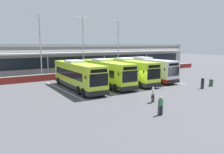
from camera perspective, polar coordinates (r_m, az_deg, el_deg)
The scene contains 19 objects.
ground_plane at distance 27.66m, azimuth 7.92°, elevation -3.62°, with size 200.00×200.00×0.00m, color #4C4C51.
terminal_building at distance 50.50m, azimuth -12.71°, elevation 5.24°, with size 70.00×13.00×6.00m.
red_barrier_wall at distance 39.44m, azimuth -6.13°, elevation 0.91°, with size 60.00×0.40×1.10m.
coach_bus_leftmost at distance 28.47m, azimuth -9.21°, elevation 0.36°, with size 3.25×12.23×3.78m.
coach_bus_left_centre at distance 30.68m, azimuth -1.78°, elevation 1.06°, with size 3.25×12.23×3.78m.
coach_bus_centre at distance 32.94m, azimuth 4.16°, elevation 1.57°, with size 3.25×12.23×3.78m.
coach_bus_right_centre at distance 36.15m, azimuth 9.22°, elevation 2.11°, with size 3.25×12.23×3.78m.
bay_stripe_far_west at distance 28.50m, azimuth -13.23°, elevation -3.39°, with size 0.14×13.00×0.01m, color silver.
bay_stripe_west at distance 30.17m, azimuth -5.74°, elevation -2.54°, with size 0.14×13.00×0.01m, color silver.
bay_stripe_mid_west at distance 32.30m, azimuth 0.87°, elevation -1.75°, with size 0.14×13.00×0.01m, color silver.
bay_stripe_centre at distance 34.81m, azimuth 6.58°, elevation -1.05°, with size 0.14×13.00×0.01m, color silver.
bay_stripe_mid_east at distance 37.63m, azimuth 11.48°, elevation -0.44°, with size 0.14×13.00×0.01m, color silver.
pedestrian_with_handbag at distance 22.06m, azimuth 11.01°, elevation -4.56°, with size 0.60×0.54×1.62m.
pedestrian_in_dark_coat at distance 30.82m, azimuth 23.26°, elevation -1.32°, with size 0.54×0.32×1.62m.
pedestrian_child at distance 18.24m, azimuth 12.96°, elevation -7.38°, with size 0.54×0.30×1.62m.
lamp_post_west at distance 38.62m, azimuth -18.81°, elevation 8.87°, with size 3.24×0.28×11.00m.
lamp_post_centre at distance 40.61m, azimuth -7.81°, elevation 9.22°, with size 3.24×0.28×11.00m.
lamp_post_east at distance 46.07m, azimuth 1.66°, elevation 9.22°, with size 3.24×0.28×11.00m.
litter_bin at distance 33.44m, azimuth 25.20°, elevation -1.42°, with size 0.54×0.54×0.93m.
Camera 1 is at (-17.96, -20.21, 5.85)m, focal length 33.86 mm.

